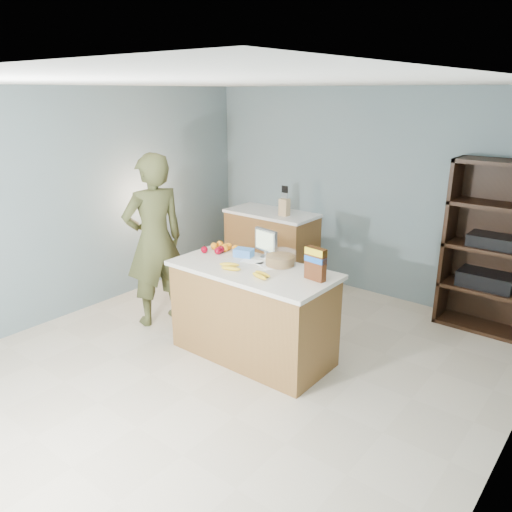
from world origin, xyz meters
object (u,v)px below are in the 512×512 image
Objects in this scene: person at (155,241)px; cereal_box at (316,261)px; tv at (266,242)px; shelving_unit at (492,250)px; counter_peninsula at (253,316)px.

person reaches higher than cereal_box.
person is 1.27m from tv.
person is (-2.85, -2.10, 0.06)m from shelving_unit.
shelving_unit is at bearing 52.89° from counter_peninsula.
shelving_unit reaches higher than counter_peninsula.
person reaches higher than tv.
shelving_unit is at bearing 64.35° from cereal_box.
cereal_box is (0.70, -0.22, 0.01)m from tv.
person is at bearing -177.61° from counter_peninsula.
counter_peninsula is at bearing -127.11° from shelving_unit.
counter_peninsula is 0.72m from tv.
cereal_box is at bearing 110.30° from person.
shelving_unit is 0.97× the size of person.
tv is 0.73m from cereal_box.
tv is (-0.09, 0.31, 0.64)m from counter_peninsula.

